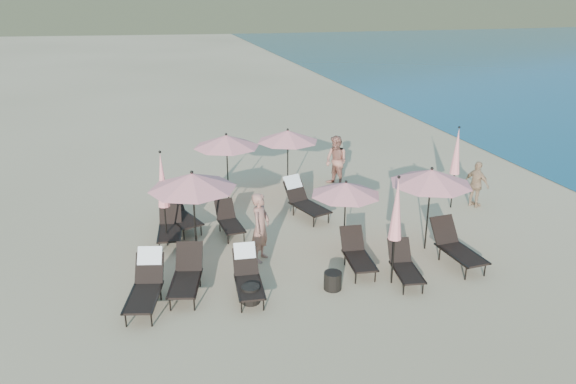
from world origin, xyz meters
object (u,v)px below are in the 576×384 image
object	(u,v)px
lounger_2	(248,274)
lounger_6	(170,226)
umbrella_open_4	(288,136)
umbrella_closed_2	(162,181)
beachgoer_c	(477,184)
lounger_1	(186,275)
umbrella_open_2	(431,177)
lounger_3	(357,253)
umbrella_open_3	(226,141)
lounger_9	(304,199)
umbrella_closed_1	(457,152)
lounger_5	(456,246)
lounger_7	(180,214)
umbrella_closed_0	(397,210)
side_table_1	(333,281)
lounger_4	(405,265)
lounger_8	(229,221)
beachgoer_b	(336,161)
umbrella_open_0	(192,181)
side_table_0	(251,294)
umbrella_open_1	(346,189)
lounger_0	(146,283)
beachgoer_a	(261,227)

from	to	relation	value
lounger_2	lounger_6	size ratio (longest dim) A/B	0.97
lounger_6	umbrella_open_4	bearing A→B (deg)	41.75
umbrella_closed_2	beachgoer_c	world-z (taller)	umbrella_closed_2
lounger_1	lounger_2	bearing A→B (deg)	-2.44
umbrella_open_2	lounger_1	bearing A→B (deg)	-174.82
lounger_3	lounger_6	bearing A→B (deg)	151.95
lounger_2	umbrella_open_2	xyz separation A→B (m)	(5.23, 1.01, 1.62)
lounger_1	umbrella_open_3	distance (m)	6.29
lounger_9	umbrella_closed_1	world-z (taller)	umbrella_closed_1
lounger_6	lounger_5	bearing A→B (deg)	-18.73
lounger_7	umbrella_closed_0	xyz separation A→B (m)	(4.70, -4.73, 1.48)
umbrella_open_2	beachgoer_c	xyz separation A→B (m)	(3.14, 2.43, -1.34)
lounger_1	side_table_1	size ratio (longest dim) A/B	4.13
lounger_9	lounger_6	bearing A→B (deg)	172.53
lounger_9	side_table_1	bearing A→B (deg)	-116.11
lounger_4	umbrella_open_2	size ratio (longest dim) A/B	0.66
lounger_8	beachgoer_b	size ratio (longest dim) A/B	0.84
umbrella_open_3	umbrella_open_4	bearing A→B (deg)	7.76
umbrella_open_0	side_table_0	distance (m)	3.40
lounger_7	lounger_9	distance (m)	3.87
lounger_2	beachgoer_b	size ratio (longest dim) A/B	0.92
lounger_1	lounger_5	bearing A→B (deg)	10.92
umbrella_open_1	umbrella_open_3	world-z (taller)	umbrella_open_3
beachgoer_c	lounger_7	bearing A→B (deg)	63.27
lounger_9	umbrella_open_2	distance (m)	4.39
lounger_1	lounger_7	size ratio (longest dim) A/B	0.98
lounger_3	lounger_8	size ratio (longest dim) A/B	1.07
lounger_8	lounger_0	bearing A→B (deg)	-131.85
umbrella_open_0	umbrella_closed_0	size ratio (longest dim) A/B	0.88
lounger_0	lounger_3	distance (m)	5.30
lounger_4	side_table_1	bearing A→B (deg)	-173.08
lounger_5	lounger_7	bearing A→B (deg)	144.15
side_table_1	umbrella_open_2	bearing A→B (deg)	23.30
umbrella_open_4	lounger_7	bearing A→B (deg)	-150.90
side_table_0	beachgoer_b	size ratio (longest dim) A/B	0.23
lounger_9	umbrella_closed_1	bearing A→B (deg)	-25.67
lounger_4	beachgoer_a	size ratio (longest dim) A/B	0.83
lounger_6	umbrella_closed_1	xyz separation A→B (m)	(9.10, 0.09, 1.46)
side_table_0	beachgoer_c	distance (m)	9.27
umbrella_open_4	umbrella_closed_1	distance (m)	5.60
beachgoer_a	lounger_6	bearing A→B (deg)	86.10
side_table_1	beachgoer_a	world-z (taller)	beachgoer_a
lounger_8	side_table_0	distance (m)	3.94
lounger_2	lounger_7	xyz separation A→B (m)	(-1.19, 4.24, -0.02)
umbrella_open_4	umbrella_closed_2	size ratio (longest dim) A/B	0.83
lounger_3	umbrella_open_2	xyz separation A→B (m)	(2.28, 0.58, 1.68)
umbrella_open_0	umbrella_open_4	size ratio (longest dim) A/B	1.08
lounger_1	lounger_8	size ratio (longest dim) A/B	1.19
lounger_8	side_table_1	distance (m)	4.29
umbrella_closed_1	beachgoer_c	bearing A→B (deg)	-7.11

